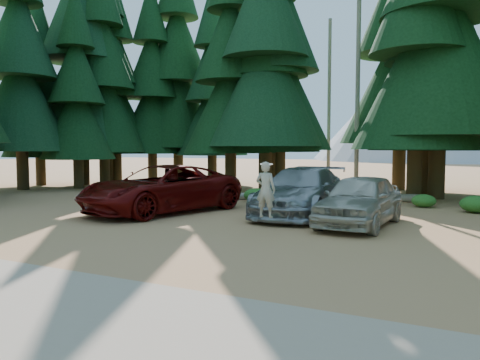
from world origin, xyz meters
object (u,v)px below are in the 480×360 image
at_px(silver_minivan_center, 301,191).
at_px(frisbee_player, 266,189).
at_px(red_pickup, 162,189).
at_px(silver_minivan_right, 360,200).
at_px(log_right, 359,197).
at_px(log_mid, 307,199).
at_px(log_left, 228,197).

relative_size(silver_minivan_center, frisbee_player, 3.67).
distance_m(red_pickup, silver_minivan_center, 5.22).
bearing_deg(silver_minivan_right, silver_minivan_center, 154.44).
distance_m(frisbee_player, log_right, 9.46).
bearing_deg(log_mid, red_pickup, -88.38).
relative_size(silver_minivan_center, log_right, 1.07).
height_order(silver_minivan_center, log_left, silver_minivan_center).
distance_m(frisbee_player, log_mid, 7.71).
xyz_separation_m(red_pickup, frisbee_player, (5.17, -2.10, 0.36)).
distance_m(red_pickup, frisbee_player, 5.59).
relative_size(silver_minivan_center, silver_minivan_right, 1.25).
bearing_deg(log_left, silver_minivan_center, -69.71).
height_order(silver_minivan_center, log_mid, silver_minivan_center).
height_order(red_pickup, silver_minivan_center, red_pickup).
bearing_deg(red_pickup, silver_minivan_right, 17.45).
distance_m(silver_minivan_center, log_left, 5.55).
bearing_deg(red_pickup, log_right, 66.17).
relative_size(red_pickup, silver_minivan_right, 1.35).
height_order(silver_minivan_center, log_right, silver_minivan_center).
xyz_separation_m(log_mid, log_right, (1.88, 1.84, 0.02)).
bearing_deg(silver_minivan_center, log_right, 78.28).
xyz_separation_m(log_left, log_right, (5.51, 2.59, 0.01)).
relative_size(silver_minivan_right, log_mid, 1.27).
xyz_separation_m(red_pickup, silver_minivan_right, (7.35, 0.32, -0.08)).
bearing_deg(log_left, red_pickup, -130.68).
bearing_deg(frisbee_player, log_mid, -83.63).
height_order(silver_minivan_right, log_mid, silver_minivan_right).
bearing_deg(silver_minivan_right, log_right, 105.94).
xyz_separation_m(silver_minivan_center, log_left, (-4.61, 3.02, -0.69)).
xyz_separation_m(red_pickup, log_right, (5.85, 7.27, -0.72)).
height_order(silver_minivan_center, frisbee_player, frisbee_player).
bearing_deg(red_pickup, log_mid, 68.86).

